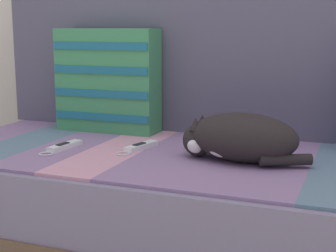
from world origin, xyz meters
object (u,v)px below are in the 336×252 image
object	(u,v)px
sleeping_cat	(237,138)
game_remote_near	(64,147)
couch	(198,208)
throw_pillow_striped	(108,80)
game_remote_far	(140,147)

from	to	relation	value
sleeping_cat	game_remote_near	bearing A→B (deg)	-174.26
couch	throw_pillow_striped	distance (m)	0.66
game_remote_far	couch	bearing A→B (deg)	7.68
couch	game_remote_near	size ratio (longest dim) A/B	9.79
throw_pillow_striped	sleeping_cat	distance (m)	0.69
couch	game_remote_far	bearing A→B (deg)	-172.32
game_remote_near	game_remote_far	world-z (taller)	same
sleeping_cat	game_remote_far	xyz separation A→B (m)	(-0.35, 0.03, -0.07)
throw_pillow_striped	game_remote_near	distance (m)	0.41
throw_pillow_striped	game_remote_far	bearing A→B (deg)	-44.95
couch	throw_pillow_striped	size ratio (longest dim) A/B	4.75
throw_pillow_striped	couch	bearing A→B (deg)	-26.32
throw_pillow_striped	sleeping_cat	size ratio (longest dim) A/B	1.00
couch	game_remote_near	xyz separation A→B (m)	(-0.46, -0.12, 0.21)
throw_pillow_striped	game_remote_far	world-z (taller)	throw_pillow_striped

